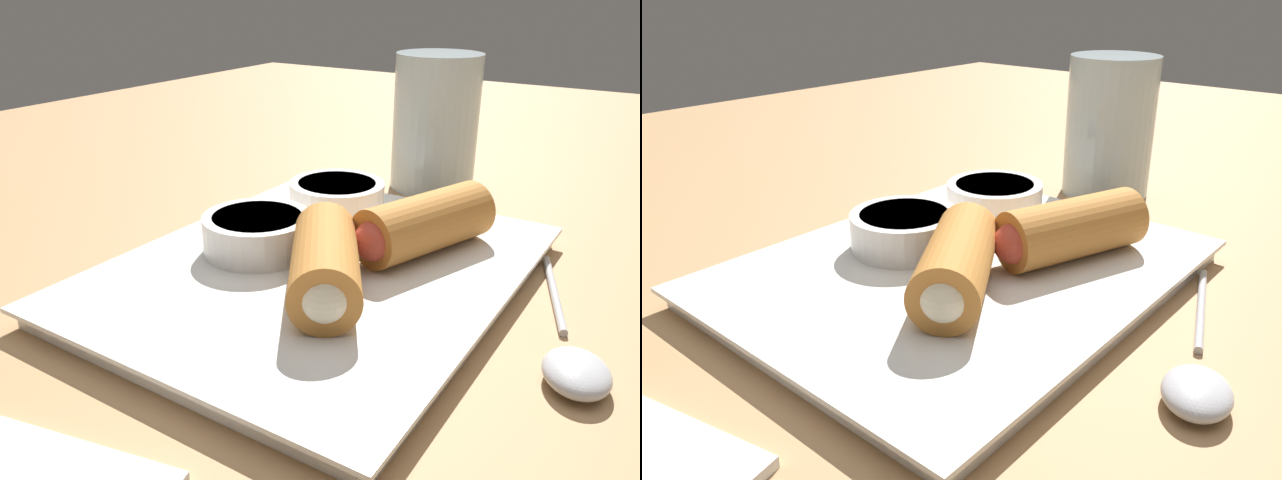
% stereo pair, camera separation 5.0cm
% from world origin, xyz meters
% --- Properties ---
extents(table_surface, '(1.80, 1.40, 0.02)m').
position_xyz_m(table_surface, '(0.00, 0.00, 0.01)').
color(table_surface, '#A87F54').
rests_on(table_surface, ground).
extents(serving_plate, '(0.30, 0.24, 0.01)m').
position_xyz_m(serving_plate, '(-0.01, -0.02, 0.03)').
color(serving_plate, silver).
rests_on(serving_plate, table_surface).
extents(roll_front_left, '(0.11, 0.07, 0.04)m').
position_xyz_m(roll_front_left, '(0.04, -0.07, 0.06)').
color(roll_front_left, '#B77533').
rests_on(roll_front_left, serving_plate).
extents(roll_front_right, '(0.11, 0.09, 0.04)m').
position_xyz_m(roll_front_right, '(-0.05, -0.05, 0.06)').
color(roll_front_right, '#B77533').
rests_on(roll_front_right, serving_plate).
extents(dipping_bowl_near, '(0.07, 0.07, 0.03)m').
position_xyz_m(dipping_bowl_near, '(-0.02, 0.02, 0.05)').
color(dipping_bowl_near, white).
rests_on(dipping_bowl_near, serving_plate).
extents(dipping_bowl_far, '(0.07, 0.07, 0.03)m').
position_xyz_m(dipping_bowl_far, '(0.08, 0.02, 0.05)').
color(dipping_bowl_far, white).
rests_on(dipping_bowl_far, serving_plate).
extents(spoon, '(0.17, 0.08, 0.01)m').
position_xyz_m(spoon, '(-0.03, -0.19, 0.03)').
color(spoon, '#B2B2B7').
rests_on(spoon, table_surface).
extents(drinking_glass, '(0.08, 0.08, 0.13)m').
position_xyz_m(drinking_glass, '(0.22, -0.00, 0.08)').
color(drinking_glass, silver).
rests_on(drinking_glass, table_surface).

